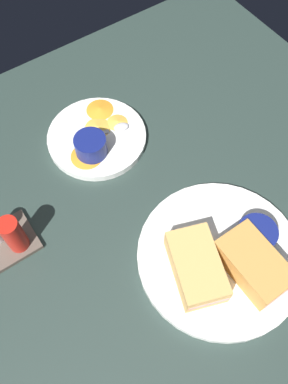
{
  "coord_description": "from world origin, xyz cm",
  "views": [
    {
      "loc": [
        -23.74,
        21.51,
        70.63
      ],
      "look_at": [
        7.8,
        -0.04,
        3.0
      ],
      "focal_mm": 38.25,
      "sensor_mm": 36.0,
      "label": 1
    }
  ],
  "objects_px": {
    "ramekin_dark_sauce": "(256,236)",
    "plate_chips_companion": "(95,138)",
    "sandwich_half_near": "(196,267)",
    "spoon_by_gravy_ramekin": "(115,129)",
    "plate_sandwich_main": "(220,256)",
    "sandwich_half_far": "(254,264)",
    "spoon_by_dark_ramekin": "(224,247)",
    "ramekin_light_gravy": "(91,145)",
    "condiment_caddy": "(8,236)"
  },
  "relations": [
    {
      "from": "ramekin_dark_sauce",
      "to": "plate_chips_companion",
      "type": "height_order",
      "value": "ramekin_dark_sauce"
    },
    {
      "from": "sandwich_half_near",
      "to": "spoon_by_gravy_ramekin",
      "type": "relative_size",
      "value": 1.49
    },
    {
      "from": "plate_sandwich_main",
      "to": "sandwich_half_far",
      "type": "xyz_separation_m",
      "value": [
        -0.05,
        -0.03,
        0.03
      ]
    },
    {
      "from": "spoon_by_dark_ramekin",
      "to": "plate_chips_companion",
      "type": "height_order",
      "value": "spoon_by_dark_ramekin"
    },
    {
      "from": "plate_sandwich_main",
      "to": "sandwich_half_far",
      "type": "distance_m",
      "value": 0.07
    },
    {
      "from": "spoon_by_dark_ramekin",
      "to": "sandwich_half_far",
      "type": "bearing_deg",
      "value": -166.68
    },
    {
      "from": "plate_sandwich_main",
      "to": "sandwich_half_near",
      "type": "relative_size",
      "value": 2.01
    },
    {
      "from": "plate_sandwich_main",
      "to": "ramekin_dark_sauce",
      "type": "height_order",
      "value": "ramekin_dark_sauce"
    },
    {
      "from": "ramekin_dark_sauce",
      "to": "ramekin_light_gravy",
      "type": "height_order",
      "value": "ramekin_dark_sauce"
    },
    {
      "from": "ramekin_dark_sauce",
      "to": "plate_chips_companion",
      "type": "xyz_separation_m",
      "value": [
        0.37,
        0.11,
        -0.03
      ]
    },
    {
      "from": "sandwich_half_near",
      "to": "spoon_by_gravy_ramekin",
      "type": "height_order",
      "value": "sandwich_half_near"
    },
    {
      "from": "sandwich_half_near",
      "to": "plate_chips_companion",
      "type": "relative_size",
      "value": 0.71
    },
    {
      "from": "ramekin_light_gravy",
      "to": "plate_chips_companion",
      "type": "bearing_deg",
      "value": -39.81
    },
    {
      "from": "spoon_by_dark_ramekin",
      "to": "spoon_by_gravy_ramekin",
      "type": "height_order",
      "value": "same"
    },
    {
      "from": "ramekin_dark_sauce",
      "to": "spoon_by_gravy_ramekin",
      "type": "xyz_separation_m",
      "value": [
        0.36,
        0.07,
        -0.02
      ]
    },
    {
      "from": "plate_sandwich_main",
      "to": "spoon_by_gravy_ramekin",
      "type": "height_order",
      "value": "spoon_by_gravy_ramekin"
    },
    {
      "from": "sandwich_half_far",
      "to": "ramekin_dark_sauce",
      "type": "xyz_separation_m",
      "value": [
        0.04,
        -0.04,
        -0.0
      ]
    },
    {
      "from": "sandwich_half_far",
      "to": "spoon_by_gravy_ramekin",
      "type": "height_order",
      "value": "sandwich_half_far"
    },
    {
      "from": "plate_sandwich_main",
      "to": "plate_chips_companion",
      "type": "height_order",
      "value": "same"
    },
    {
      "from": "plate_chips_companion",
      "to": "condiment_caddy",
      "type": "relative_size",
      "value": 2.2
    },
    {
      "from": "spoon_by_gravy_ramekin",
      "to": "condiment_caddy",
      "type": "xyz_separation_m",
      "value": [
        -0.1,
        0.29,
        0.01
      ]
    },
    {
      "from": "ramekin_dark_sauce",
      "to": "spoon_by_dark_ramekin",
      "type": "xyz_separation_m",
      "value": [
        0.02,
        0.05,
        -0.02
      ]
    },
    {
      "from": "sandwich_half_near",
      "to": "condiment_caddy",
      "type": "bearing_deg",
      "value": 45.43
    },
    {
      "from": "sandwich_half_near",
      "to": "spoon_by_gravy_ramekin",
      "type": "distance_m",
      "value": 0.35
    },
    {
      "from": "sandwich_half_near",
      "to": "spoon_by_dark_ramekin",
      "type": "xyz_separation_m",
      "value": [
        0.01,
        -0.07,
        -0.02
      ]
    },
    {
      "from": "ramekin_dark_sauce",
      "to": "spoon_by_gravy_ramekin",
      "type": "distance_m",
      "value": 0.36
    },
    {
      "from": "ramekin_light_gravy",
      "to": "condiment_caddy",
      "type": "xyz_separation_m",
      "value": [
        -0.08,
        0.22,
        -0.0
      ]
    },
    {
      "from": "spoon_by_gravy_ramekin",
      "to": "ramekin_dark_sauce",
      "type": "bearing_deg",
      "value": -168.79
    },
    {
      "from": "ramekin_dark_sauce",
      "to": "ramekin_light_gravy",
      "type": "relative_size",
      "value": 1.08
    },
    {
      "from": "condiment_caddy",
      "to": "spoon_by_dark_ramekin",
      "type": "bearing_deg",
      "value": -126.7
    },
    {
      "from": "spoon_by_dark_ramekin",
      "to": "spoon_by_gravy_ramekin",
      "type": "distance_m",
      "value": 0.34
    },
    {
      "from": "ramekin_light_gravy",
      "to": "condiment_caddy",
      "type": "bearing_deg",
      "value": 110.81
    },
    {
      "from": "sandwich_half_far",
      "to": "spoon_by_gravy_ramekin",
      "type": "bearing_deg",
      "value": 4.57
    },
    {
      "from": "sandwich_half_near",
      "to": "ramekin_light_gravy",
      "type": "relative_size",
      "value": 2.28
    },
    {
      "from": "plate_chips_companion",
      "to": "ramekin_light_gravy",
      "type": "bearing_deg",
      "value": 140.19
    },
    {
      "from": "sandwich_half_near",
      "to": "ramekin_dark_sauce",
      "type": "height_order",
      "value": "sandwich_half_near"
    },
    {
      "from": "spoon_by_gravy_ramekin",
      "to": "condiment_caddy",
      "type": "relative_size",
      "value": 1.04
    },
    {
      "from": "ramekin_dark_sauce",
      "to": "plate_chips_companion",
      "type": "bearing_deg",
      "value": 17.43
    },
    {
      "from": "ramekin_dark_sauce",
      "to": "spoon_by_gravy_ramekin",
      "type": "bearing_deg",
      "value": 11.21
    },
    {
      "from": "plate_chips_companion",
      "to": "condiment_caddy",
      "type": "distance_m",
      "value": 0.27
    },
    {
      "from": "plate_sandwich_main",
      "to": "plate_chips_companion",
      "type": "bearing_deg",
      "value": 7.89
    },
    {
      "from": "spoon_by_dark_ramekin",
      "to": "spoon_by_gravy_ramekin",
      "type": "relative_size",
      "value": 0.98
    },
    {
      "from": "sandwich_half_far",
      "to": "spoon_by_dark_ramekin",
      "type": "bearing_deg",
      "value": 13.32
    },
    {
      "from": "ramekin_light_gravy",
      "to": "spoon_by_gravy_ramekin",
      "type": "height_order",
      "value": "ramekin_light_gravy"
    },
    {
      "from": "sandwich_half_far",
      "to": "sandwich_half_near",
      "type": "bearing_deg",
      "value": 58.34
    },
    {
      "from": "sandwich_half_far",
      "to": "ramekin_dark_sauce",
      "type": "bearing_deg",
      "value": -46.19
    },
    {
      "from": "sandwich_half_far",
      "to": "ramekin_light_gravy",
      "type": "relative_size",
      "value": 2.04
    },
    {
      "from": "plate_sandwich_main",
      "to": "ramekin_light_gravy",
      "type": "xyz_separation_m",
      "value": [
        0.32,
        0.08,
        0.03
      ]
    },
    {
      "from": "sandwich_half_near",
      "to": "ramekin_light_gravy",
      "type": "xyz_separation_m",
      "value": [
        0.32,
        0.02,
        -0.0
      ]
    },
    {
      "from": "spoon_by_dark_ramekin",
      "to": "plate_chips_companion",
      "type": "xyz_separation_m",
      "value": [
        0.35,
        0.06,
        -0.01
      ]
    }
  ]
}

